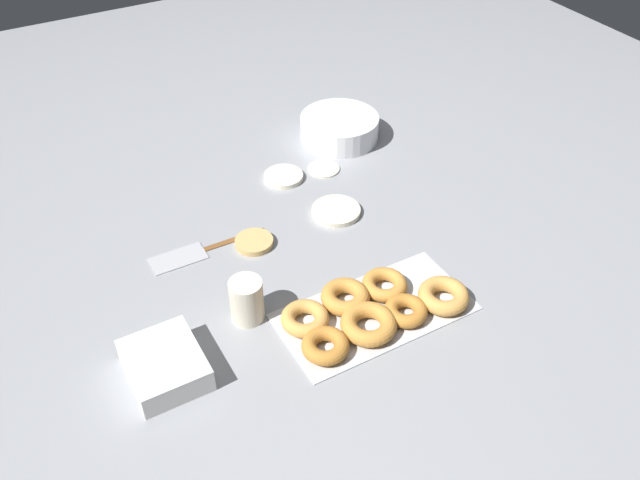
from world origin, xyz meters
The scene contains 10 objects.
ground_plane centered at (0.00, 0.00, 0.00)m, with size 3.00×3.00×0.00m, color gray.
pancake_0 centered at (0.18, 0.20, 0.00)m, with size 0.08×0.08×0.01m, color beige.
pancake_1 centered at (0.07, 0.21, 0.01)m, with size 0.10×0.10×0.01m, color silver.
pancake_2 centered at (0.11, 0.03, 0.01)m, with size 0.11×0.11×0.01m, color beige.
pancake_3 centered at (-0.10, 0.02, 0.01)m, with size 0.08×0.08×0.01m, color tan.
donut_tray centered at (0.01, -0.29, 0.02)m, with size 0.38×0.20×0.04m.
batter_bowl centered at (0.29, 0.31, 0.03)m, with size 0.21×0.21×0.06m.
container_stack centered at (-0.39, -0.23, 0.03)m, with size 0.13×0.15×0.05m.
paper_cup centered at (-0.20, -0.17, 0.05)m, with size 0.07×0.07×0.09m.
spatula centered at (-0.24, 0.06, 0.00)m, with size 0.26×0.06×0.01m.
Camera 1 is at (-0.53, -1.04, 0.97)m, focal length 38.00 mm.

